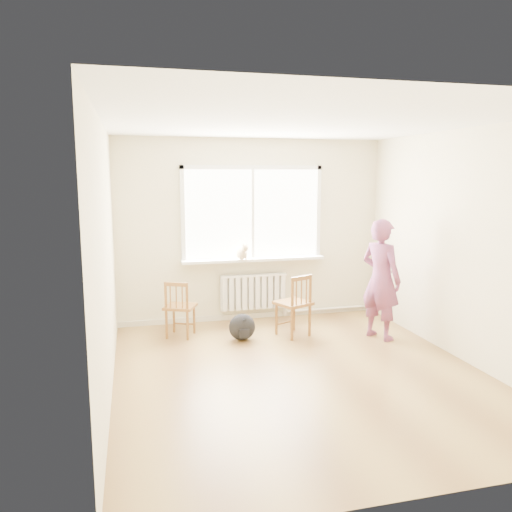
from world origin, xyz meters
TOP-DOWN VIEW (x-y plane):
  - floor at (0.00, 0.00)m, footprint 4.50×4.50m
  - ceiling at (0.00, 0.00)m, footprint 4.50×4.50m
  - back_wall at (0.00, 2.25)m, footprint 4.00×0.01m
  - window at (0.00, 2.22)m, footprint 2.12×0.05m
  - windowsill at (0.00, 2.14)m, footprint 2.15×0.22m
  - radiator at (0.00, 2.16)m, footprint 1.00×0.12m
  - heating_pipe at (1.25, 2.19)m, footprint 1.40×0.04m
  - baseboard at (0.00, 2.23)m, footprint 4.00×0.03m
  - chair_left at (-1.17, 1.59)m, footprint 0.50×0.49m
  - chair_right at (0.36, 1.25)m, footprint 0.55×0.54m
  - person at (1.43, 0.91)m, footprint 0.60×0.69m
  - cat at (-0.20, 2.06)m, footprint 0.22×0.38m
  - backpack at (-0.38, 1.27)m, footprint 0.39×0.32m

SIDE VIEW (x-z plane):
  - floor at x=0.00m, z-range 0.00..0.00m
  - baseboard at x=0.00m, z-range 0.00..0.08m
  - heating_pipe at x=1.25m, z-range 0.06..0.10m
  - backpack at x=-0.38m, z-range 0.00..0.35m
  - chair_left at x=-1.17m, z-range 0.00..0.78m
  - chair_right at x=0.36m, z-range 0.00..0.86m
  - radiator at x=0.00m, z-range 0.16..0.71m
  - person at x=1.43m, z-range 0.00..1.61m
  - windowsill at x=0.00m, z-range 0.91..0.95m
  - cat at x=-0.20m, z-range 0.93..1.18m
  - back_wall at x=0.00m, z-range 0.00..2.70m
  - window at x=0.00m, z-range 0.95..2.37m
  - ceiling at x=0.00m, z-range 2.70..2.70m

